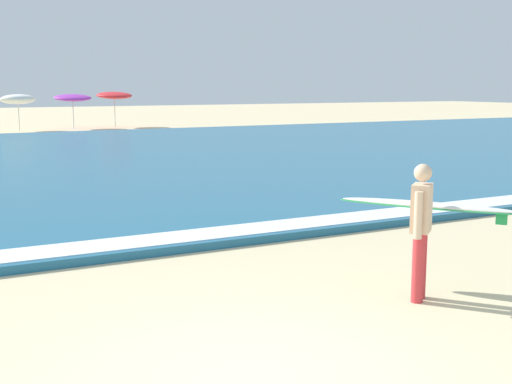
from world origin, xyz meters
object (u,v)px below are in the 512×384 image
at_px(surfer_with_board, 424,217).
at_px(beach_umbrella_6, 73,98).
at_px(beach_umbrella_7, 114,95).
at_px(beach_umbrella_5, 18,99).

height_order(surfer_with_board, beach_umbrella_6, beach_umbrella_6).
bearing_deg(beach_umbrella_7, surfer_with_board, -99.85).
bearing_deg(beach_umbrella_7, beach_umbrella_6, -171.45).
bearing_deg(beach_umbrella_7, beach_umbrella_5, -170.58).
relative_size(surfer_with_board, beach_umbrella_7, 0.87).
height_order(beach_umbrella_6, beach_umbrella_7, beach_umbrella_7).
distance_m(beach_umbrella_5, beach_umbrella_7, 6.14).
xyz_separation_m(beach_umbrella_5, beach_umbrella_7, (6.06, 1.01, 0.17)).
relative_size(beach_umbrella_6, beach_umbrella_7, 0.98).
bearing_deg(beach_umbrella_6, beach_umbrella_7, 8.55).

